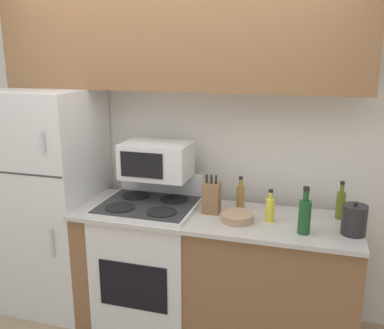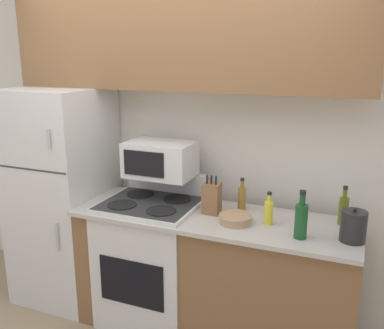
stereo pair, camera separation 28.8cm
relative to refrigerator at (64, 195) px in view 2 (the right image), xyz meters
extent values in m
cube|color=silver|center=(0.97, 0.39, 0.41)|extent=(8.00, 0.05, 2.55)
cube|color=brown|center=(1.32, -0.05, -0.43)|extent=(1.95, 0.61, 0.89)
cube|color=#BCB7AD|center=(1.32, -0.07, 0.03)|extent=(1.95, 0.65, 0.03)
cube|color=silver|center=(0.00, 0.00, 0.00)|extent=(0.69, 0.71, 1.74)
cube|color=#383838|center=(0.00, -0.35, 0.31)|extent=(0.67, 0.01, 0.01)
cylinder|color=#B7B7BC|center=(0.22, -0.37, 0.56)|extent=(0.02, 0.02, 0.14)
cylinder|color=#B7B7BC|center=(0.22, -0.37, -0.17)|extent=(0.02, 0.02, 0.22)
cube|color=brown|center=(0.97, 0.20, 1.22)|extent=(2.64, 0.33, 0.70)
cube|color=silver|center=(0.83, -0.06, -0.40)|extent=(0.69, 0.61, 0.95)
cube|color=black|center=(0.83, -0.37, -0.41)|extent=(0.50, 0.01, 0.34)
cube|color=#2D2D2D|center=(0.83, -0.06, 0.07)|extent=(0.66, 0.58, 0.01)
cube|color=silver|center=(0.83, 0.22, 0.16)|extent=(0.66, 0.06, 0.16)
cylinder|color=black|center=(0.68, -0.20, 0.08)|extent=(0.21, 0.21, 0.01)
cylinder|color=black|center=(0.99, -0.20, 0.08)|extent=(0.21, 0.21, 0.01)
cylinder|color=black|center=(0.68, 0.07, 0.08)|extent=(0.21, 0.21, 0.01)
cylinder|color=black|center=(0.99, 0.07, 0.08)|extent=(0.21, 0.21, 0.01)
cube|color=silver|center=(0.85, 0.07, 0.37)|extent=(0.49, 0.33, 0.26)
cube|color=black|center=(0.81, -0.09, 0.37)|extent=(0.32, 0.01, 0.18)
cube|color=brown|center=(1.30, -0.03, 0.16)|extent=(0.12, 0.10, 0.22)
cylinder|color=black|center=(1.26, -0.04, 0.29)|extent=(0.01, 0.01, 0.06)
cylinder|color=black|center=(1.30, -0.04, 0.29)|extent=(0.01, 0.01, 0.06)
cylinder|color=black|center=(1.33, -0.04, 0.29)|extent=(0.01, 0.01, 0.06)
cylinder|color=tan|center=(1.50, -0.14, 0.07)|extent=(0.21, 0.21, 0.05)
torus|color=tan|center=(1.50, -0.14, 0.10)|extent=(0.22, 0.22, 0.01)
cylinder|color=#194C23|center=(1.93, -0.21, 0.15)|extent=(0.08, 0.08, 0.21)
cylinder|color=#194C23|center=(1.93, -0.21, 0.29)|extent=(0.03, 0.03, 0.07)
cylinder|color=black|center=(1.93, -0.21, 0.34)|extent=(0.04, 0.04, 0.02)
cylinder|color=olive|center=(1.47, 0.10, 0.13)|extent=(0.06, 0.06, 0.17)
cylinder|color=olive|center=(1.47, 0.10, 0.24)|extent=(0.03, 0.03, 0.05)
cylinder|color=black|center=(1.47, 0.10, 0.28)|extent=(0.03, 0.03, 0.02)
cylinder|color=gold|center=(1.70, -0.07, 0.13)|extent=(0.06, 0.06, 0.15)
cylinder|color=gold|center=(1.70, -0.07, 0.23)|extent=(0.03, 0.03, 0.05)
cylinder|color=black|center=(1.70, -0.07, 0.26)|extent=(0.03, 0.03, 0.02)
cylinder|color=#5B6619|center=(2.15, 0.11, 0.14)|extent=(0.06, 0.06, 0.18)
cylinder|color=#5B6619|center=(2.15, 0.11, 0.26)|extent=(0.03, 0.03, 0.06)
cylinder|color=black|center=(2.15, 0.11, 0.30)|extent=(0.03, 0.03, 0.02)
cylinder|color=black|center=(2.22, -0.14, 0.14)|extent=(0.15, 0.15, 0.19)
sphere|color=black|center=(2.22, -0.14, 0.25)|extent=(0.02, 0.02, 0.02)
camera|label=1|loc=(1.96, -2.76, 1.13)|focal=40.00mm
camera|label=2|loc=(2.23, -2.66, 1.13)|focal=40.00mm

